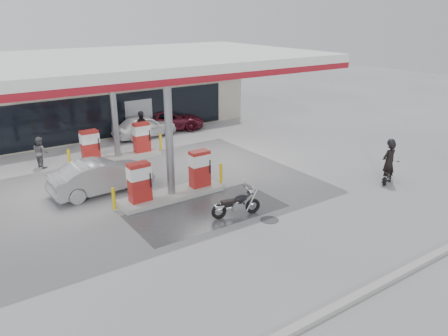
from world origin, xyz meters
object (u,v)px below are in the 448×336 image
at_px(pump_island_far, 117,146).
at_px(parked_car_right, 169,120).
at_px(main_motorcycle, 388,173).
at_px(sedan_white, 144,126).
at_px(attendant, 40,152).
at_px(parked_car_left, 7,139).
at_px(biker_walking, 142,128).
at_px(parked_motorcycle, 237,205).
at_px(pump_island_near, 171,181).
at_px(biker_main, 389,162).
at_px(hatchback_silver, 101,176).

bearing_deg(pump_island_far, parked_car_right, 37.83).
xyz_separation_m(main_motorcycle, sedan_white, (-6.02, 13.18, 0.28)).
height_order(main_motorcycle, attendant, attendant).
bearing_deg(parked_car_left, parked_car_right, -106.62).
height_order(attendant, parked_car_right, attendant).
xyz_separation_m(main_motorcycle, biker_walking, (-6.64, 12.18, 0.50)).
bearing_deg(parked_car_left, parked_motorcycle, -168.84).
bearing_deg(pump_island_far, biker_walking, 42.65).
height_order(pump_island_near, parked_car_right, pump_island_near).
bearing_deg(attendant, parked_car_left, -4.85).
relative_size(parked_car_left, parked_car_right, 1.03).
distance_m(biker_main, parked_motorcycle, 7.75).
bearing_deg(hatchback_silver, biker_main, -122.30).
bearing_deg(hatchback_silver, sedan_white, -39.51).
distance_m(pump_island_far, parked_motorcycle, 9.09).
height_order(main_motorcycle, sedan_white, sedan_white).
height_order(attendant, biker_walking, biker_walking).
bearing_deg(attendant, parked_car_right, -88.90).
height_order(pump_island_near, parked_car_left, pump_island_near).
distance_m(pump_island_far, biker_main, 13.42).
distance_m(hatchback_silver, biker_walking, 7.56).
relative_size(sedan_white, hatchback_silver, 0.91).
height_order(biker_main, parked_motorcycle, biker_main).
bearing_deg(pump_island_far, hatchback_silver, -120.14).
bearing_deg(biker_main, parked_car_right, -69.86).
height_order(pump_island_near, sedan_white, pump_island_near).
distance_m(sedan_white, hatchback_silver, 8.73).
bearing_deg(pump_island_far, parked_motorcycle, -82.38).
height_order(pump_island_far, parked_car_right, pump_island_far).
bearing_deg(parked_car_right, attendant, 131.96).
height_order(parked_car_right, biker_walking, biker_walking).
relative_size(pump_island_near, biker_walking, 2.87).
bearing_deg(parked_car_left, main_motorcycle, -148.88).
height_order(attendant, parked_car_left, attendant).
relative_size(main_motorcycle, biker_walking, 0.90).
distance_m(pump_island_near, main_motorcycle, 9.88).
relative_size(main_motorcycle, hatchback_silver, 0.37).
bearing_deg(parked_car_right, biker_main, -142.18).
relative_size(biker_main, parked_car_right, 0.42).
height_order(sedan_white, hatchback_silver, hatchback_silver).
bearing_deg(parked_motorcycle, parked_car_left, 125.73).
relative_size(pump_island_near, pump_island_far, 1.00).
relative_size(pump_island_near, hatchback_silver, 1.19).
distance_m(biker_main, biker_walking, 13.87).
distance_m(pump_island_far, parked_car_left, 6.68).
height_order(pump_island_far, parked_car_left, pump_island_far).
xyz_separation_m(pump_island_far, parked_car_left, (-4.50, 4.93, -0.03)).
distance_m(pump_island_near, parked_car_right, 11.25).
bearing_deg(parked_car_right, biker_walking, 146.11).
bearing_deg(sedan_white, pump_island_far, 132.28).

